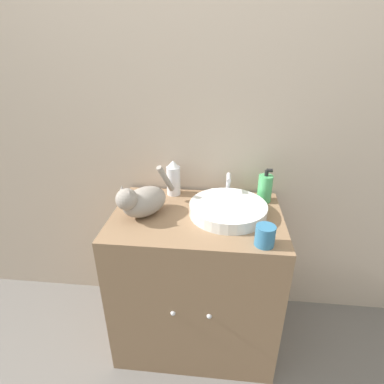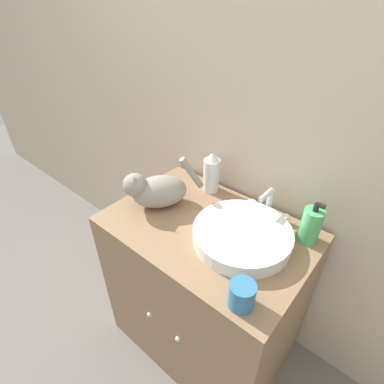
# 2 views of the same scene
# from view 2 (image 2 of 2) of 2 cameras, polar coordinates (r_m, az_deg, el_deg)

# --- Properties ---
(ground_plane) EXTENTS (8.00, 8.00, 0.00)m
(ground_plane) POSITION_cam_2_polar(r_m,az_deg,el_deg) (1.77, -4.52, -31.47)
(ground_plane) COLOR slate
(wall_back) EXTENTS (6.00, 0.05, 2.50)m
(wall_back) POSITION_cam_2_polar(r_m,az_deg,el_deg) (1.25, 13.15, 16.86)
(wall_back) COLOR #C6B29E
(wall_back) RESTS_ON ground_plane
(vanity_cabinet) EXTENTS (0.83, 0.58, 0.81)m
(vanity_cabinet) POSITION_cam_2_polar(r_m,az_deg,el_deg) (1.53, 2.45, -17.99)
(vanity_cabinet) COLOR #8C6B4C
(vanity_cabinet) RESTS_ON ground_plane
(sink_basin) EXTENTS (0.38, 0.38, 0.06)m
(sink_basin) POSITION_cam_2_polar(r_m,az_deg,el_deg) (1.16, 9.51, -8.07)
(sink_basin) COLOR white
(sink_basin) RESTS_ON vanity_cabinet
(faucet) EXTENTS (0.19, 0.10, 0.14)m
(faucet) POSITION_cam_2_polar(r_m,az_deg,el_deg) (1.28, 14.28, -2.31)
(faucet) COLOR silver
(faucet) RESTS_ON vanity_cabinet
(cat) EXTENTS (0.26, 0.32, 0.22)m
(cat) POSITION_cam_2_polar(r_m,az_deg,el_deg) (1.30, -6.88, 0.42)
(cat) COLOR gray
(cat) RESTS_ON vanity_cabinet
(soap_bottle) EXTENTS (0.08, 0.08, 0.18)m
(soap_bottle) POSITION_cam_2_polar(r_m,az_deg,el_deg) (1.20, 21.70, -5.91)
(soap_bottle) COLOR #4CB266
(soap_bottle) RESTS_ON vanity_cabinet
(spray_bottle) EXTENTS (0.08, 0.08, 0.20)m
(spray_bottle) POSITION_cam_2_polar(r_m,az_deg,el_deg) (1.38, 3.73, 3.71)
(spray_bottle) COLOR silver
(spray_bottle) RESTS_ON vanity_cabinet
(cup) EXTENTS (0.08, 0.08, 0.09)m
(cup) POSITION_cam_2_polar(r_m,az_deg,el_deg) (0.96, 9.46, -18.78)
(cup) COLOR teal
(cup) RESTS_ON vanity_cabinet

